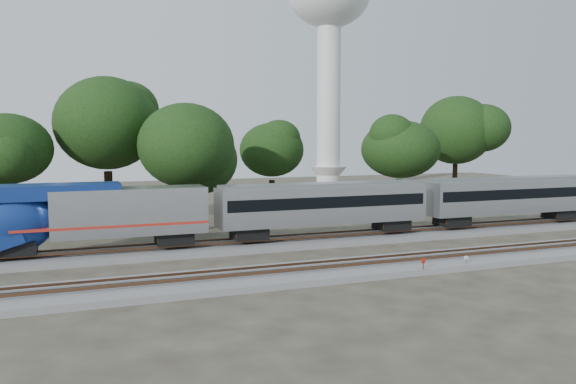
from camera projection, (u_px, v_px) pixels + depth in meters
name	position (u px, v px, depth m)	size (l,w,h in m)	color
ground	(294.00, 262.00, 38.60)	(160.00, 160.00, 0.00)	#383328
track_far	(266.00, 244.00, 44.16)	(160.00, 5.00, 0.73)	slate
track_near	(317.00, 272.00, 34.86)	(160.00, 5.00, 0.73)	slate
switch_stand_red	(423.00, 264.00, 34.80)	(0.34, 0.07, 1.08)	#512D19
switch_stand_white	(466.00, 260.00, 36.61)	(0.27, 0.06, 0.86)	#512D19
switch_lever	(423.00, 268.00, 36.19)	(0.50, 0.30, 0.30)	#512D19
water_tower	(329.00, 17.00, 91.20)	(13.72, 13.72, 37.99)	silver
tree_2	(7.00, 149.00, 48.47)	(7.72, 7.72, 10.89)	black
tree_3	(107.00, 124.00, 53.55)	(10.09, 10.09, 14.23)	black
tree_4	(186.00, 146.00, 50.28)	(7.99, 7.99, 11.27)	black
tree_5	(272.00, 150.00, 61.72)	(7.36, 7.36, 10.37)	black
tree_6	(400.00, 149.00, 63.39)	(7.40, 7.40, 10.43)	black
tree_7	(456.00, 130.00, 72.83)	(9.72, 9.72, 13.70)	black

